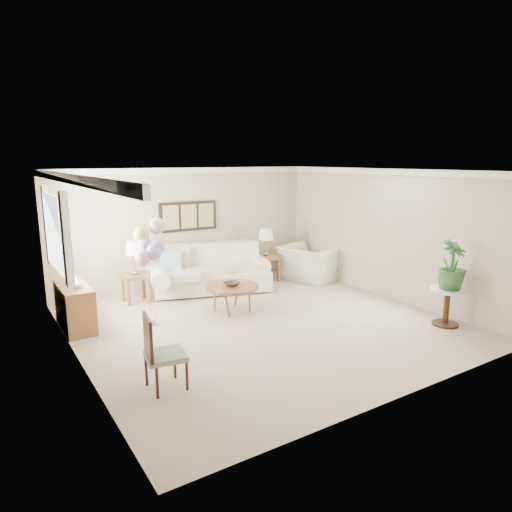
{
  "coord_description": "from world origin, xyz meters",
  "views": [
    {
      "loc": [
        -4.09,
        -6.27,
        2.78
      ],
      "look_at": [
        0.26,
        0.6,
        1.05
      ],
      "focal_mm": 32.0,
      "sensor_mm": 36.0,
      "label": 1
    }
  ],
  "objects_px": {
    "coffee_table": "(232,288)",
    "accent_chair": "(160,351)",
    "sofa": "(210,273)",
    "armchair": "(309,263)",
    "balloon_cluster": "(149,244)"
  },
  "relations": [
    {
      "from": "armchair",
      "to": "balloon_cluster",
      "type": "height_order",
      "value": "balloon_cluster"
    },
    {
      "from": "coffee_table",
      "to": "armchair",
      "type": "height_order",
      "value": "armchair"
    },
    {
      "from": "sofa",
      "to": "coffee_table",
      "type": "xyz_separation_m",
      "value": [
        -0.29,
        -1.46,
        0.07
      ]
    },
    {
      "from": "accent_chair",
      "to": "balloon_cluster",
      "type": "distance_m",
      "value": 2.46
    },
    {
      "from": "sofa",
      "to": "accent_chair",
      "type": "relative_size",
      "value": 3.04
    },
    {
      "from": "sofa",
      "to": "accent_chair",
      "type": "bearing_deg",
      "value": -124.9
    },
    {
      "from": "sofa",
      "to": "armchair",
      "type": "relative_size",
      "value": 2.41
    },
    {
      "from": "sofa",
      "to": "accent_chair",
      "type": "xyz_separation_m",
      "value": [
        -2.47,
        -3.54,
        0.11
      ]
    },
    {
      "from": "armchair",
      "to": "balloon_cluster",
      "type": "xyz_separation_m",
      "value": [
        -4.15,
        -0.95,
        1.01
      ]
    },
    {
      "from": "sofa",
      "to": "coffee_table",
      "type": "distance_m",
      "value": 1.49
    },
    {
      "from": "accent_chair",
      "to": "balloon_cluster",
      "type": "relative_size",
      "value": 0.53
    },
    {
      "from": "accent_chair",
      "to": "armchair",
      "type": "bearing_deg",
      "value": 32.88
    },
    {
      "from": "coffee_table",
      "to": "accent_chair",
      "type": "bearing_deg",
      "value": -136.31
    },
    {
      "from": "balloon_cluster",
      "to": "accent_chair",
      "type": "bearing_deg",
      "value": -107.53
    },
    {
      "from": "sofa",
      "to": "balloon_cluster",
      "type": "bearing_deg",
      "value": -142.61
    }
  ]
}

